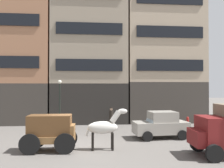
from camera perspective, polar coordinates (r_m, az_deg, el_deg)
ground_plane at (r=14.43m, az=-9.00°, el=-14.86°), size 120.00×120.00×0.00m
building_far_left at (r=26.00m, az=-24.76°, el=9.21°), size 9.78×5.78×15.91m
building_center_left at (r=24.73m, az=-5.52°, el=12.13°), size 7.83×5.78×17.99m
building_center_right at (r=25.51m, az=12.18°, el=7.34°), size 8.26×5.78×14.14m
cargo_wagon at (r=13.34m, az=-14.89°, el=-10.97°), size 2.92×1.55×1.98m
draft_horse at (r=13.15m, az=-1.89°, el=-10.60°), size 2.34×0.63×2.30m
sedan_dark at (r=16.51m, az=11.99°, el=-9.83°), size 3.81×2.08×1.83m
pedestrian_officer at (r=20.20m, az=-0.18°, el=-7.99°), size 0.50×0.50×1.79m
streetlamp_curbside at (r=19.81m, az=-12.80°, el=-3.21°), size 0.32×0.32×4.12m
fire_hydrant_curbside at (r=22.29m, az=18.20°, el=-8.71°), size 0.24×0.24×0.83m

